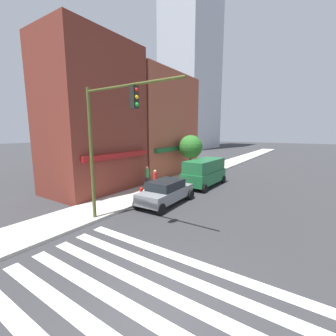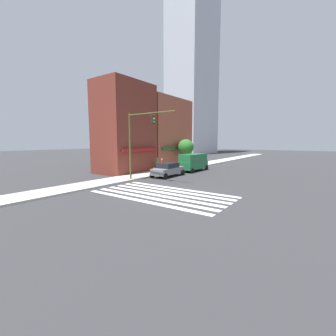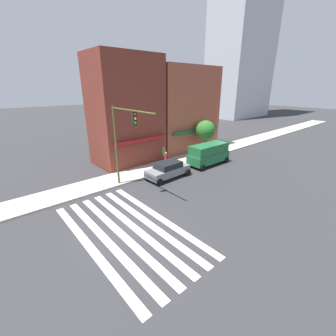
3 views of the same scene
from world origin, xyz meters
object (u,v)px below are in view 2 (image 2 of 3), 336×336
(fire_hydrant, at_px, (154,171))
(van_green, at_px, (193,162))
(traffic_signal, at_px, (139,134))
(sedan_grey, at_px, (168,169))
(pedestrian_green_top, at_px, (157,164))
(pedestrian_red_jacket, at_px, (162,165))
(street_tree, at_px, (186,147))

(fire_hydrant, bearing_deg, van_green, -14.72)
(traffic_signal, height_order, fire_hydrant, traffic_signal)
(sedan_grey, height_order, fire_hydrant, sedan_grey)
(traffic_signal, height_order, sedan_grey, traffic_signal)
(traffic_signal, distance_m, pedestrian_green_top, 8.28)
(traffic_signal, xyz_separation_m, pedestrian_green_top, (6.75, 3.07, -3.68))
(van_green, bearing_deg, pedestrian_red_jacket, 158.27)
(van_green, bearing_deg, sedan_grey, -179.36)
(van_green, relative_size, pedestrian_green_top, 2.84)
(pedestrian_red_jacket, bearing_deg, fire_hydrant, -128.27)
(sedan_grey, distance_m, pedestrian_green_top, 4.24)
(pedestrian_green_top, xyz_separation_m, street_tree, (6.26, -0.70, 2.10))
(van_green, height_order, street_tree, street_tree)
(sedan_grey, distance_m, street_tree, 9.38)
(sedan_grey, xyz_separation_m, pedestrian_red_jacket, (1.37, 1.91, 0.23))
(traffic_signal, xyz_separation_m, fire_hydrant, (3.90, 1.27, -4.14))
(van_green, xyz_separation_m, pedestrian_green_top, (-3.62, 3.50, -0.21))
(traffic_signal, relative_size, street_tree, 1.63)
(sedan_grey, relative_size, pedestrian_green_top, 2.51)
(van_green, height_order, fire_hydrant, van_green)
(van_green, xyz_separation_m, street_tree, (2.64, 2.80, 1.89))
(van_green, bearing_deg, street_tree, 47.37)
(traffic_signal, height_order, pedestrian_red_jacket, traffic_signal)
(street_tree, bearing_deg, van_green, -133.27)
(pedestrian_red_jacket, distance_m, pedestrian_green_top, 1.89)
(pedestrian_green_top, bearing_deg, sedan_grey, 71.08)
(sedan_grey, relative_size, van_green, 0.89)
(sedan_grey, relative_size, pedestrian_red_jacket, 2.51)
(fire_hydrant, bearing_deg, sedan_grey, -74.65)
(van_green, relative_size, pedestrian_red_jacket, 2.84)
(pedestrian_green_top, relative_size, street_tree, 0.42)
(van_green, height_order, pedestrian_green_top, van_green)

